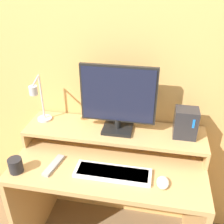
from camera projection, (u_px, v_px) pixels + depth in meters
wall_back at (120, 59)px, 1.56m from camera, size 6.00×0.05×2.50m
desk at (110, 188)px, 1.64m from camera, size 1.10×0.57×0.75m
monitor_shelf at (114, 132)px, 1.61m from camera, size 1.10×0.28×0.11m
monitor at (118, 99)px, 1.49m from camera, size 0.44×0.15×0.41m
desk_lamp at (39, 102)px, 1.56m from camera, size 0.11×0.23×0.31m
router_dock at (186, 123)px, 1.50m from camera, size 0.13×0.11×0.18m
keyboard at (113, 173)px, 1.42m from camera, size 0.42×0.13×0.02m
mouse at (163, 182)px, 1.35m from camera, size 0.06×0.09×0.03m
remote_control at (54, 165)px, 1.47m from camera, size 0.07×0.18×0.02m
mug at (16, 165)px, 1.42m from camera, size 0.08×0.08×0.08m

